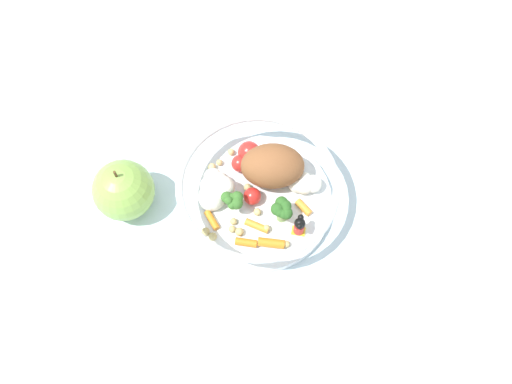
{
  "coord_description": "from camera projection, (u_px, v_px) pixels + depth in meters",
  "views": [
    {
      "loc": [
        -0.3,
        -0.01,
        0.7
      ],
      "look_at": [
        0.01,
        0.0,
        0.04
      ],
      "focal_mm": 38.32,
      "sensor_mm": 36.0,
      "label": 1
    }
  ],
  "objects": [
    {
      "name": "food_container",
      "position": [
        257.0,
        187.0,
        0.74
      ],
      "size": [
        0.22,
        0.22,
        0.07
      ],
      "color": "white",
      "rests_on": "ground_plane"
    },
    {
      "name": "loose_apple",
      "position": [
        124.0,
        190.0,
        0.73
      ],
      "size": [
        0.08,
        0.08,
        0.1
      ],
      "color": "#8CB74C",
      "rests_on": "ground_plane"
    },
    {
      "name": "ground_plane",
      "position": [
        258.0,
        211.0,
        0.76
      ],
      "size": [
        2.4,
        2.4,
        0.0
      ],
      "primitive_type": "plane",
      "color": "silver"
    }
  ]
}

